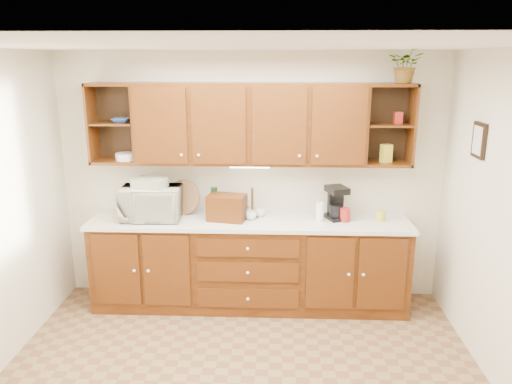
# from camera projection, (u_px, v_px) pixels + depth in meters

# --- Properties ---
(ceiling) EXTENTS (4.00, 4.00, 0.00)m
(ceiling) POSITION_uv_depth(u_px,v_px,m) (236.00, 45.00, 3.23)
(ceiling) COLOR white
(ceiling) RESTS_ON back_wall
(back_wall) EXTENTS (4.00, 0.00, 4.00)m
(back_wall) POSITION_uv_depth(u_px,v_px,m) (251.00, 178.00, 5.26)
(back_wall) COLOR beige
(back_wall) RESTS_ON floor
(base_cabinets) EXTENTS (3.20, 0.60, 0.90)m
(base_cabinets) POSITION_uv_depth(u_px,v_px,m) (250.00, 264.00, 5.19)
(base_cabinets) COLOR #341705
(base_cabinets) RESTS_ON floor
(countertop) EXTENTS (3.24, 0.64, 0.04)m
(countertop) POSITION_uv_depth(u_px,v_px,m) (249.00, 222.00, 5.05)
(countertop) COLOR silver
(countertop) RESTS_ON base_cabinets
(upper_cabinets) EXTENTS (3.20, 0.33, 0.80)m
(upper_cabinets) POSITION_uv_depth(u_px,v_px,m) (251.00, 124.00, 4.95)
(upper_cabinets) COLOR #341705
(upper_cabinets) RESTS_ON back_wall
(undercabinet_light) EXTENTS (0.40, 0.05, 0.02)m
(undercabinet_light) POSITION_uv_depth(u_px,v_px,m) (250.00, 167.00, 5.00)
(undercabinet_light) COLOR white
(undercabinet_light) RESTS_ON upper_cabinets
(framed_picture) EXTENTS (0.03, 0.24, 0.30)m
(framed_picture) POSITION_uv_depth(u_px,v_px,m) (479.00, 140.00, 4.21)
(framed_picture) COLOR black
(framed_picture) RESTS_ON right_wall
(wicker_basket) EXTENTS (0.24, 0.24, 0.13)m
(wicker_basket) POSITION_uv_depth(u_px,v_px,m) (156.00, 212.00, 5.09)
(wicker_basket) COLOR olive
(wicker_basket) RESTS_ON countertop
(microwave) EXTENTS (0.61, 0.43, 0.33)m
(microwave) POSITION_uv_depth(u_px,v_px,m) (151.00, 203.00, 5.04)
(microwave) COLOR beige
(microwave) RESTS_ON countertop
(towel_stack) EXTENTS (0.35, 0.29, 0.09)m
(towel_stack) POSITION_uv_depth(u_px,v_px,m) (150.00, 183.00, 4.98)
(towel_stack) COLOR #D9BB66
(towel_stack) RESTS_ON microwave
(wine_bottle) EXTENTS (0.09, 0.09, 0.30)m
(wine_bottle) POSITION_uv_depth(u_px,v_px,m) (214.00, 201.00, 5.17)
(wine_bottle) COLOR black
(wine_bottle) RESTS_ON countertop
(woven_tray) EXTENTS (0.38, 0.21, 0.36)m
(woven_tray) POSITION_uv_depth(u_px,v_px,m) (184.00, 213.00, 5.24)
(woven_tray) COLOR olive
(woven_tray) RESTS_ON countertop
(bread_box) EXTENTS (0.41, 0.30, 0.26)m
(bread_box) POSITION_uv_depth(u_px,v_px,m) (227.00, 208.00, 5.01)
(bread_box) COLOR #341705
(bread_box) RESTS_ON countertop
(mug_tree) EXTENTS (0.29, 0.28, 0.31)m
(mug_tree) POSITION_uv_depth(u_px,v_px,m) (252.00, 213.00, 5.12)
(mug_tree) COLOR #341705
(mug_tree) RESTS_ON countertop
(canister_red) EXTENTS (0.10, 0.10, 0.14)m
(canister_red) POSITION_uv_depth(u_px,v_px,m) (345.00, 215.00, 4.98)
(canister_red) COLOR maroon
(canister_red) RESTS_ON countertop
(canister_white) EXTENTS (0.08, 0.08, 0.19)m
(canister_white) POSITION_uv_depth(u_px,v_px,m) (320.00, 212.00, 4.98)
(canister_white) COLOR white
(canister_white) RESTS_ON countertop
(canister_yellow) EXTENTS (0.10, 0.10, 0.10)m
(canister_yellow) POSITION_uv_depth(u_px,v_px,m) (380.00, 216.00, 5.01)
(canister_yellow) COLOR gold
(canister_yellow) RESTS_ON countertop
(coffee_maker) EXTENTS (0.25, 0.28, 0.34)m
(coffee_maker) POSITION_uv_depth(u_px,v_px,m) (336.00, 203.00, 5.05)
(coffee_maker) COLOR black
(coffee_maker) RESTS_ON countertop
(bowl_stack) EXTENTS (0.20, 0.20, 0.04)m
(bowl_stack) POSITION_uv_depth(u_px,v_px,m) (120.00, 120.00, 4.96)
(bowl_stack) COLOR #294D99
(bowl_stack) RESTS_ON upper_cabinets
(plate_stack) EXTENTS (0.27, 0.27, 0.07)m
(plate_stack) POSITION_uv_depth(u_px,v_px,m) (127.00, 156.00, 5.07)
(plate_stack) COLOR white
(plate_stack) RESTS_ON upper_cabinets
(pantry_box_yellow) EXTENTS (0.12, 0.11, 0.18)m
(pantry_box_yellow) POSITION_uv_depth(u_px,v_px,m) (386.00, 153.00, 4.94)
(pantry_box_yellow) COLOR gold
(pantry_box_yellow) RESTS_ON upper_cabinets
(pantry_box_red) EXTENTS (0.08, 0.07, 0.12)m
(pantry_box_red) POSITION_uv_depth(u_px,v_px,m) (398.00, 118.00, 4.86)
(pantry_box_red) COLOR maroon
(pantry_box_red) RESTS_ON upper_cabinets
(potted_plant) EXTENTS (0.39, 0.37, 0.35)m
(potted_plant) POSITION_uv_depth(u_px,v_px,m) (406.00, 65.00, 4.67)
(potted_plant) COLOR #999999
(potted_plant) RESTS_ON upper_cabinets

